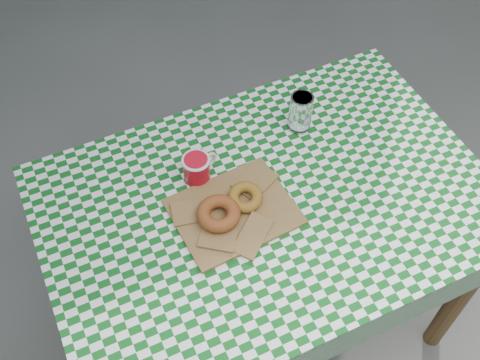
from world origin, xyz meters
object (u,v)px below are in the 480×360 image
Objects in this scene: paper_bag at (234,211)px; coffee_mug at (197,169)px; drinking_glass at (301,112)px; table at (264,269)px.

paper_bag is 0.16m from coffee_mug.
drinking_glass is at bearing -9.94° from coffee_mug.
table is 0.52m from drinking_glass.
table is at bearing 1.77° from paper_bag.
drinking_glass reaches higher than paper_bag.
paper_bag reaches higher than table.
coffee_mug is (-0.05, 0.14, 0.03)m from paper_bag.
table is 0.47m from coffee_mug.
paper_bag is 2.57× the size of drinking_glass.
drinking_glass is at bearing 45.28° from table.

